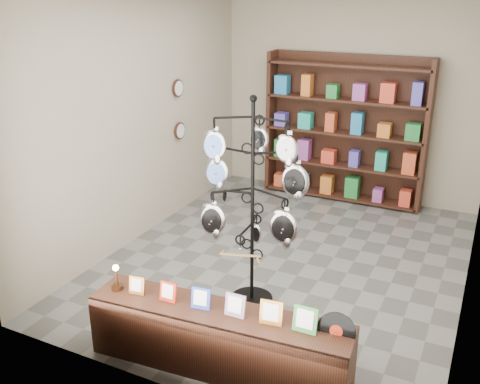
% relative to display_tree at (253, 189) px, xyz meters
% --- Properties ---
extents(ground, '(5.00, 5.00, 0.00)m').
position_rel_display_tree_xyz_m(ground, '(0.01, 1.00, -1.26)').
color(ground, slate).
rests_on(ground, ground).
extents(room_envelope, '(5.00, 5.00, 5.00)m').
position_rel_display_tree_xyz_m(room_envelope, '(0.01, 1.00, 0.59)').
color(room_envelope, '#AA9D88').
rests_on(room_envelope, ground).
extents(display_tree, '(1.12, 1.09, 2.17)m').
position_rel_display_tree_xyz_m(display_tree, '(0.00, 0.00, 0.00)').
color(display_tree, black).
rests_on(display_tree, ground).
extents(front_shelf, '(2.30, 0.65, 0.80)m').
position_rel_display_tree_xyz_m(front_shelf, '(0.19, -1.09, -0.97)').
color(front_shelf, black).
rests_on(front_shelf, ground).
extents(back_shelving, '(2.42, 0.36, 2.20)m').
position_rel_display_tree_xyz_m(back_shelving, '(0.01, 3.30, -0.23)').
color(back_shelving, black).
rests_on(back_shelving, ground).
extents(wall_clocks, '(0.03, 0.24, 0.84)m').
position_rel_display_tree_xyz_m(wall_clocks, '(-1.96, 1.80, 0.24)').
color(wall_clocks, black).
rests_on(wall_clocks, ground).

